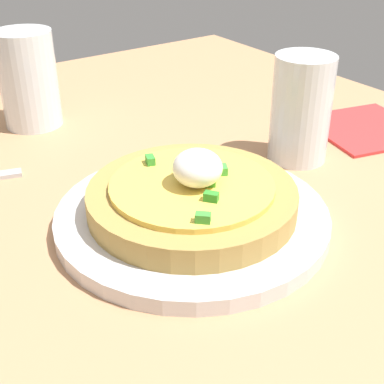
{
  "coord_description": "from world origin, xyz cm",
  "views": [
    {
      "loc": [
        39.75,
        -28.94,
        31.58
      ],
      "look_at": [
        3.71,
        -3.54,
        6.22
      ],
      "focal_mm": 50.71,
      "sensor_mm": 36.0,
      "label": 1
    }
  ],
  "objects_px": {
    "plate": "(192,217)",
    "pizza": "(192,196)",
    "cup_near": "(300,115)",
    "cup_far": "(29,83)",
    "napkin": "(366,128)"
  },
  "relations": [
    {
      "from": "plate",
      "to": "pizza",
      "type": "relative_size",
      "value": 1.32
    },
    {
      "from": "cup_near",
      "to": "napkin",
      "type": "xyz_separation_m",
      "value": [
        -0.01,
        0.14,
        -0.05
      ]
    },
    {
      "from": "pizza",
      "to": "cup_far",
      "type": "height_order",
      "value": "cup_far"
    },
    {
      "from": "plate",
      "to": "pizza",
      "type": "distance_m",
      "value": 0.02
    },
    {
      "from": "plate",
      "to": "napkin",
      "type": "xyz_separation_m",
      "value": [
        -0.05,
        0.32,
        -0.01
      ]
    },
    {
      "from": "napkin",
      "to": "cup_near",
      "type": "bearing_deg",
      "value": -87.01
    },
    {
      "from": "cup_near",
      "to": "napkin",
      "type": "relative_size",
      "value": 0.91
    },
    {
      "from": "pizza",
      "to": "cup_near",
      "type": "xyz_separation_m",
      "value": [
        -0.05,
        0.19,
        0.02
      ]
    },
    {
      "from": "pizza",
      "to": "cup_near",
      "type": "bearing_deg",
      "value": 104.06
    },
    {
      "from": "plate",
      "to": "cup_far",
      "type": "distance_m",
      "value": 0.33
    },
    {
      "from": "cup_far",
      "to": "napkin",
      "type": "bearing_deg",
      "value": 52.42
    },
    {
      "from": "plate",
      "to": "napkin",
      "type": "relative_size",
      "value": 1.93
    },
    {
      "from": "plate",
      "to": "cup_far",
      "type": "bearing_deg",
      "value": -174.29
    },
    {
      "from": "cup_near",
      "to": "plate",
      "type": "bearing_deg",
      "value": -76.03
    },
    {
      "from": "pizza",
      "to": "napkin",
      "type": "bearing_deg",
      "value": 99.44
    }
  ]
}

